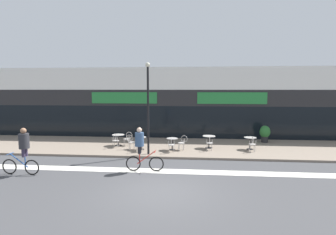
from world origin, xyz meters
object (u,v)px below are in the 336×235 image
(lamp_post, at_px, (148,102))
(bistro_table_1, at_px, (141,141))
(cafe_chair_1_side, at_px, (131,141))
(cafe_chair_4_near, at_px, (252,143))
(cyclist_1, at_px, (141,147))
(bistro_table_3, at_px, (209,139))
(cyclist_0, at_px, (23,148))
(bistro_table_2, at_px, (172,142))
(bistro_table_4, at_px, (250,141))
(cafe_chair_2_side, at_px, (183,142))
(cafe_chair_0_near, at_px, (115,140))
(cafe_chair_0_side, at_px, (128,138))
(cafe_chair_1_near, at_px, (139,143))
(planter_pot, at_px, (265,133))
(cafe_chair_3_near, at_px, (210,142))
(cafe_chair_2_near, at_px, (171,144))
(bistro_table_0, at_px, (118,138))

(lamp_post, bearing_deg, bistro_table_1, 120.51)
(cafe_chair_1_side, xyz_separation_m, cafe_chair_4_near, (7.22, 0.00, 0.00))
(cyclist_1, bearing_deg, cafe_chair_1_side, 107.42)
(bistro_table_3, xyz_separation_m, cyclist_0, (-8.47, -5.52, 0.54))
(bistro_table_2, relative_size, bistro_table_4, 0.97)
(bistro_table_2, height_order, bistro_table_3, bistro_table_3)
(cafe_chair_2_side, bearing_deg, cafe_chair_1_side, 7.01)
(cafe_chair_0_near, height_order, cafe_chair_0_side, same)
(cafe_chair_1_near, bearing_deg, cafe_chair_4_near, -79.36)
(bistro_table_4, distance_m, planter_pot, 2.67)
(cafe_chair_1_side, relative_size, cyclist_1, 0.44)
(bistro_table_3, xyz_separation_m, cafe_chair_4_near, (2.47, -0.77, -0.04))
(bistro_table_2, bearing_deg, cyclist_0, -142.35)
(cafe_chair_0_near, distance_m, cafe_chair_3_near, 5.83)
(bistro_table_2, bearing_deg, cafe_chair_0_near, 175.33)
(cafe_chair_2_near, relative_size, cyclist_0, 0.43)
(cyclist_1, bearing_deg, bistro_table_3, 50.78)
(bistro_table_4, bearing_deg, cafe_chair_0_near, -178.08)
(cafe_chair_2_near, xyz_separation_m, cyclist_1, (-1.16, -3.20, 0.51))
(cafe_chair_1_near, bearing_deg, cyclist_0, 138.72)
(cafe_chair_3_near, xyz_separation_m, cafe_chair_4_near, (2.48, -0.15, 0.00))
(bistro_table_2, relative_size, cyclist_0, 0.34)
(cafe_chair_4_near, bearing_deg, planter_pot, -24.63)
(cafe_chair_0_near, height_order, cafe_chair_1_near, same)
(bistro_table_2, distance_m, planter_pot, 6.78)
(bistro_table_0, relative_size, planter_pot, 0.68)
(cafe_chair_3_near, height_order, cyclist_1, cyclist_1)
(planter_pot, relative_size, lamp_post, 0.23)
(cafe_chair_0_side, xyz_separation_m, cafe_chair_1_near, (1.06, -1.61, 0.00))
(cafe_chair_0_near, height_order, cafe_chair_2_side, same)
(bistro_table_4, relative_size, cafe_chair_3_near, 0.82)
(cyclist_0, bearing_deg, bistro_table_1, -131.28)
(cyclist_0, bearing_deg, bistro_table_2, -141.18)
(bistro_table_3, height_order, cyclist_1, cyclist_1)
(cafe_chair_1_near, height_order, lamp_post, lamp_post)
(bistro_table_3, relative_size, planter_pot, 0.68)
(cafe_chair_0_near, relative_size, cafe_chair_3_near, 1.00)
(bistro_table_2, xyz_separation_m, cyclist_0, (-6.23, -4.80, 0.58))
(cafe_chair_4_near, bearing_deg, cafe_chair_0_near, 90.23)
(bistro_table_1, distance_m, cafe_chair_0_side, 1.45)
(bistro_table_2, bearing_deg, cafe_chair_0_side, 162.70)
(cafe_chair_3_near, bearing_deg, cafe_chair_1_near, 106.80)
(bistro_table_1, height_order, cafe_chair_3_near, cafe_chair_3_near)
(bistro_table_4, height_order, lamp_post, lamp_post)
(cafe_chair_0_side, bearing_deg, cafe_chair_1_near, 121.90)
(bistro_table_3, xyz_separation_m, cafe_chair_3_near, (-0.01, -0.63, -0.04))
(bistro_table_2, xyz_separation_m, cafe_chair_0_side, (-2.96, 0.92, 0.01))
(cafe_chair_0_side, relative_size, cyclist_0, 0.43)
(bistro_table_0, bearing_deg, cafe_chair_1_side, -42.38)
(cafe_chair_2_side, xyz_separation_m, lamp_post, (-1.89, -1.10, 2.44))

